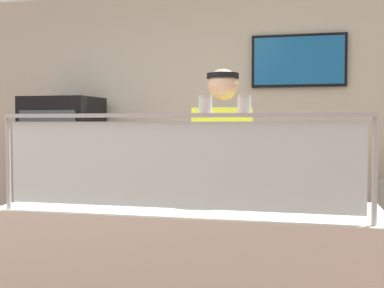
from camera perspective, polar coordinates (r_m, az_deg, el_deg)
shop_rear_unit at (r=4.78m, az=5.91°, el=2.02°), size 6.41×0.13×2.70m
sneeze_guard at (r=2.33m, az=-1.95°, el=-1.01°), size 1.83×0.06×0.50m
pizza_tray at (r=2.71m, az=1.08°, el=-6.70°), size 0.41×0.41×0.04m
pizza_server at (r=2.70m, az=0.39°, el=-6.28°), size 0.10×0.28×0.01m
parmesan_shaker at (r=2.29m, az=1.59°, el=4.57°), size 0.06×0.06×0.08m
pepper_flake_shaker at (r=2.26m, az=6.15°, el=4.57°), size 0.06×0.06×0.08m
worker_figure at (r=3.27m, az=3.67°, el=-4.43°), size 0.41×0.50×1.76m
drink_fridge at (r=4.90m, az=-14.86°, el=-4.31°), size 0.66×0.60×1.65m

